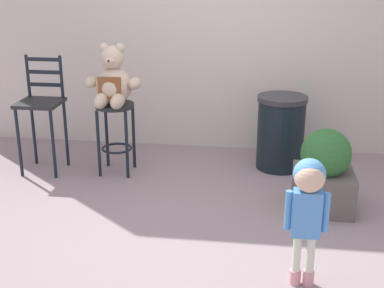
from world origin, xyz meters
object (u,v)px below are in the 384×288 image
(child_walking, at_px, (308,196))
(planter_with_shrub, at_px, (324,173))
(bar_chair_empty, at_px, (41,108))
(trash_bin, at_px, (281,132))
(teddy_bear, at_px, (113,82))
(bar_stool_with_teddy, at_px, (116,124))

(child_walking, distance_m, planter_with_shrub, 1.25)
(planter_with_shrub, bearing_deg, bar_chair_empty, 168.66)
(trash_bin, bearing_deg, child_walking, -87.04)
(trash_bin, xyz_separation_m, bar_chair_empty, (-2.38, -0.38, 0.28))
(teddy_bear, xyz_separation_m, bar_chair_empty, (-0.74, -0.01, -0.28))
(bar_stool_with_teddy, relative_size, trash_bin, 0.94)
(bar_stool_with_teddy, distance_m, child_walking, 2.50)
(bar_chair_empty, distance_m, planter_with_shrub, 2.81)
(teddy_bear, distance_m, trash_bin, 1.77)
(trash_bin, xyz_separation_m, planter_with_shrub, (0.35, -0.93, -0.05))
(teddy_bear, relative_size, planter_with_shrub, 0.82)
(bar_stool_with_teddy, height_order, trash_bin, trash_bin)
(bar_stool_with_teddy, xyz_separation_m, bar_chair_empty, (-0.74, -0.04, 0.15))
(trash_bin, relative_size, planter_with_shrub, 1.06)
(trash_bin, distance_m, planter_with_shrub, 0.99)
(bar_stool_with_teddy, bearing_deg, child_walking, -45.47)
(bar_stool_with_teddy, xyz_separation_m, child_walking, (1.75, -1.78, 0.13))
(bar_stool_with_teddy, distance_m, teddy_bear, 0.43)
(trash_bin, bearing_deg, bar_stool_with_teddy, -168.24)
(child_walking, bearing_deg, teddy_bear, 90.13)
(child_walking, relative_size, bar_chair_empty, 0.76)
(bar_chair_empty, bearing_deg, child_walking, -34.89)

